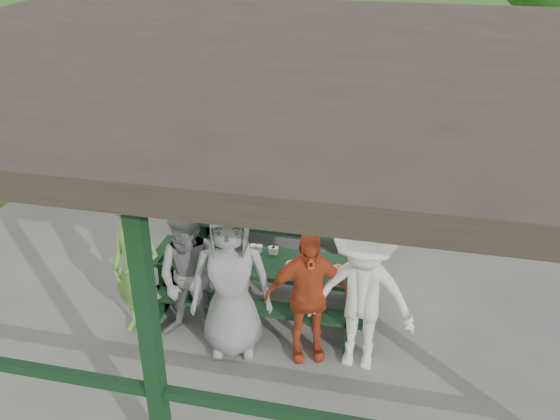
% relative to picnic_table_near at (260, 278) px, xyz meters
% --- Properties ---
extents(ground, '(90.00, 90.00, 0.00)m').
position_rel_picnic_table_near_xyz_m(ground, '(-0.29, 1.20, -0.58)').
color(ground, '#2E551A').
rests_on(ground, ground).
extents(concrete_slab, '(10.00, 8.00, 0.10)m').
position_rel_picnic_table_near_xyz_m(concrete_slab, '(-0.29, 1.20, -0.53)').
color(concrete_slab, slate).
rests_on(concrete_slab, ground).
extents(pavilion_structure, '(10.60, 8.60, 3.24)m').
position_rel_picnic_table_near_xyz_m(pavilion_structure, '(-0.29, 1.20, 2.59)').
color(pavilion_structure, black).
rests_on(pavilion_structure, concrete_slab).
extents(picnic_table_near, '(2.85, 1.39, 0.75)m').
position_rel_picnic_table_near_xyz_m(picnic_table_near, '(0.00, 0.00, 0.00)').
color(picnic_table_near, black).
rests_on(picnic_table_near, concrete_slab).
extents(picnic_table_far, '(2.82, 1.39, 0.75)m').
position_rel_picnic_table_near_xyz_m(picnic_table_far, '(-0.13, 2.00, -0.00)').
color(picnic_table_far, black).
rests_on(picnic_table_far, concrete_slab).
extents(table_setting, '(2.22, 0.45, 0.10)m').
position_rel_picnic_table_near_xyz_m(table_setting, '(-0.01, 0.02, 0.30)').
color(table_setting, white).
rests_on(table_setting, picnic_table_near).
extents(contestant_green, '(0.72, 0.52, 1.82)m').
position_rel_picnic_table_near_xyz_m(contestant_green, '(-1.33, -0.79, 0.43)').
color(contestant_green, '#69A742').
rests_on(contestant_green, concrete_slab).
extents(contestant_grey_left, '(0.85, 0.67, 1.75)m').
position_rel_picnic_table_near_xyz_m(contestant_grey_left, '(-0.64, -0.76, 0.39)').
color(contestant_grey_left, gray).
rests_on(contestant_grey_left, concrete_slab).
extents(contestant_grey_mid, '(1.08, 0.84, 1.95)m').
position_rel_picnic_table_near_xyz_m(contestant_grey_mid, '(-0.12, -0.85, 0.49)').
color(contestant_grey_mid, gray).
rests_on(contestant_grey_mid, concrete_slab).
extents(contestant_red, '(1.07, 0.72, 1.69)m').
position_rel_picnic_table_near_xyz_m(contestant_red, '(0.77, -0.76, 0.36)').
color(contestant_red, '#C24522').
rests_on(contestant_red, concrete_slab).
extents(contestant_white_fedora, '(1.25, 0.76, 1.94)m').
position_rel_picnic_table_near_xyz_m(contestant_white_fedora, '(1.40, -0.79, 0.46)').
color(contestant_white_fedora, white).
rests_on(contestant_white_fedora, concrete_slab).
extents(spectator_lblue, '(1.68, 0.82, 1.74)m').
position_rel_picnic_table_near_xyz_m(spectator_lblue, '(-0.80, 2.72, 0.39)').
color(spectator_lblue, '#8EC7DC').
rests_on(spectator_lblue, concrete_slab).
extents(spectator_blue, '(0.73, 0.58, 1.75)m').
position_rel_picnic_table_near_xyz_m(spectator_blue, '(-1.84, 3.30, 0.39)').
color(spectator_blue, teal).
rests_on(spectator_blue, concrete_slab).
extents(spectator_grey, '(0.78, 0.62, 1.59)m').
position_rel_picnic_table_near_xyz_m(spectator_grey, '(1.40, 2.89, 0.31)').
color(spectator_grey, '#9B9A9D').
rests_on(spectator_grey, concrete_slab).
extents(pickup_truck, '(5.87, 4.14, 1.49)m').
position_rel_picnic_table_near_xyz_m(pickup_truck, '(1.98, 8.30, 0.16)').
color(pickup_truck, silver).
rests_on(pickup_truck, ground).
extents(farm_trailer, '(4.07, 2.69, 1.44)m').
position_rel_picnic_table_near_xyz_m(farm_trailer, '(-0.89, 8.46, 0.13)').
color(farm_trailer, '#1C529C').
rests_on(farm_trailer, ground).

